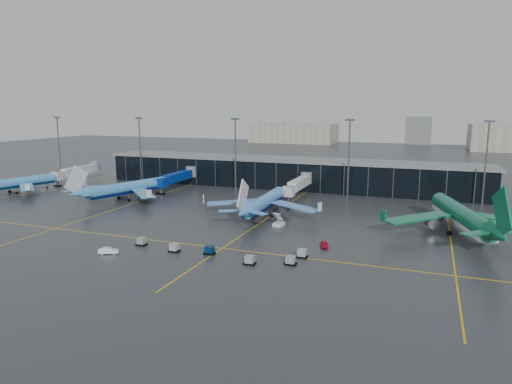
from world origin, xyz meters
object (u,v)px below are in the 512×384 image
(airliner_aer_lingus, at_px, (462,204))
(service_van_white, at_px, (109,250))
(airliner_klm_west, at_px, (17,177))
(service_van_red, at_px, (324,244))
(baggage_carts, at_px, (226,252))
(airliner_arkefly, at_px, (128,181))
(mobile_airstair, at_px, (279,223))
(airliner_klm_near, at_px, (265,194))

(airliner_aer_lingus, height_order, service_van_white, airliner_aer_lingus)
(airliner_klm_west, relative_size, airliner_aer_lingus, 0.80)
(airliner_klm_west, height_order, service_van_white, airliner_klm_west)
(airliner_aer_lingus, xyz_separation_m, service_van_red, (-27.37, -22.35, -6.31))
(baggage_carts, bearing_deg, service_van_white, -162.78)
(baggage_carts, height_order, service_van_white, baggage_carts)
(airliner_arkefly, height_order, airliner_aer_lingus, airliner_aer_lingus)
(baggage_carts, relative_size, mobile_airstair, 10.58)
(airliner_arkefly, bearing_deg, airliner_klm_west, -157.97)
(airliner_klm_west, distance_m, airliner_klm_near, 91.40)
(airliner_klm_west, height_order, airliner_arkefly, airliner_arkefly)
(mobile_airstair, relative_size, service_van_red, 0.92)
(baggage_carts, height_order, service_van_red, baggage_carts)
(baggage_carts, bearing_deg, airliner_klm_near, 97.39)
(baggage_carts, relative_size, service_van_white, 9.16)
(mobile_airstair, xyz_separation_m, service_van_white, (-25.27, -33.39, -0.11))
(airliner_klm_west, relative_size, airliner_klm_near, 0.94)
(airliner_arkefly, bearing_deg, airliner_klm_near, 11.33)
(baggage_carts, distance_m, service_van_white, 23.79)
(airliner_arkefly, height_order, baggage_carts, airliner_arkefly)
(airliner_arkefly, distance_m, airliner_aer_lingus, 97.60)
(airliner_arkefly, xyz_separation_m, airliner_klm_near, (48.26, -4.82, -0.13))
(airliner_arkefly, xyz_separation_m, mobile_airstair, (55.49, -14.59, -5.26))
(airliner_aer_lingus, xyz_separation_m, mobile_airstair, (-41.93, -8.65, -6.18))
(airliner_aer_lingus, distance_m, service_van_white, 79.51)
(airliner_klm_near, height_order, service_van_white, airliner_klm_near)
(airliner_aer_lingus, bearing_deg, airliner_arkefly, 160.67)
(service_van_red, bearing_deg, mobile_airstair, 120.34)
(mobile_airstair, distance_m, service_van_white, 41.88)
(airliner_klm_west, distance_m, service_van_white, 85.78)
(airliner_klm_west, xyz_separation_m, airliner_aer_lingus, (140.55, -2.17, 1.40))
(airliner_aer_lingus, distance_m, baggage_carts, 56.93)
(mobile_airstair, bearing_deg, service_van_white, -122.16)
(airliner_aer_lingus, height_order, baggage_carts, airliner_aer_lingus)
(airliner_klm_west, height_order, airliner_aer_lingus, airliner_aer_lingus)
(airliner_klm_west, bearing_deg, service_van_red, 2.36)
(mobile_airstair, xyz_separation_m, service_van_red, (14.56, -13.70, -0.13))
(mobile_airstair, height_order, service_van_white, mobile_airstair)
(airliner_klm_near, relative_size, service_van_white, 9.66)
(airliner_klm_near, xyz_separation_m, airliner_aer_lingus, (49.16, -1.12, 1.04))
(airliner_klm_near, bearing_deg, service_van_red, -49.34)
(airliner_arkefly, distance_m, airliner_klm_near, 48.50)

